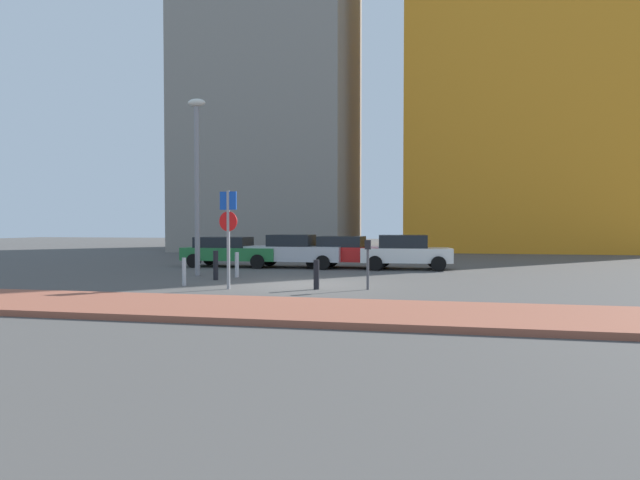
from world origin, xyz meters
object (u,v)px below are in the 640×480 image
parked_car_white (405,251)px  traffic_bollard_mid (316,275)px  parking_sign_post (228,227)px  street_lamp (197,172)px  parked_car_red (347,251)px  parked_car_green (230,251)px  parking_meter (368,258)px  traffic_bollard_near (216,265)px  parked_car_silver (294,251)px  traffic_bollard_far (237,265)px  traffic_bollard_edge (184,272)px

parked_car_white → traffic_bollard_mid: bearing=-107.1°
parked_car_white → traffic_bollard_mid: size_ratio=4.52×
parked_car_white → parking_sign_post: 9.70m
street_lamp → parked_car_red: bearing=43.0°
parked_car_green → parked_car_white: bearing=0.5°
parked_car_white → parking_meter: bearing=-96.5°
traffic_bollard_near → parking_meter: bearing=-16.9°
parked_car_silver → traffic_bollard_near: bearing=-103.8°
traffic_bollard_far → traffic_bollard_edge: traffic_bollard_far is taller
parked_car_silver → parked_car_white: parked_car_white is taller
parked_car_red → traffic_bollard_edge: (-4.16, -7.93, -0.30)m
traffic_bollard_edge → traffic_bollard_near: bearing=79.7°
parked_car_red → traffic_bollard_far: 6.11m
parking_meter → traffic_bollard_near: bearing=163.1°
parking_sign_post → traffic_bollard_far: bearing=106.4°
parked_car_green → traffic_bollard_mid: 9.61m
parked_car_silver → parking_meter: (4.16, -7.49, 0.19)m
street_lamp → traffic_bollard_near: street_lamp is taller
parked_car_silver → traffic_bollard_near: 5.98m
traffic_bollard_mid → parked_car_red: bearing=91.5°
parked_car_green → traffic_bollard_far: bearing=-66.0°
parked_car_silver → parking_meter: size_ratio=3.00×
traffic_bollard_far → parked_car_red: bearing=55.7°
parked_car_silver → parking_sign_post: parking_sign_post is taller
traffic_bollard_mid → traffic_bollard_far: 4.73m
parked_car_green → parking_meter: bearing=-45.7°
traffic_bollard_near → traffic_bollard_mid: traffic_bollard_near is taller
parking_sign_post → parking_meter: bearing=9.2°
traffic_bollard_far → parking_meter: bearing=-28.1°
parked_car_red → traffic_bollard_mid: (0.21, -8.05, -0.31)m
parked_car_white → traffic_bollard_mid: (-2.39, -7.77, -0.34)m
parked_car_red → parked_car_white: bearing=-6.1°
parking_meter → traffic_bollard_far: size_ratio=1.60×
parked_car_silver → parked_car_green: bearing=-179.5°
parking_meter → parked_car_white: bearing=83.5°
parked_car_green → traffic_bollard_near: parked_car_green is taller
traffic_bollard_mid → parked_car_silver: bearing=108.8°
traffic_bollard_mid → traffic_bollard_far: bearing=140.6°
traffic_bollard_edge → parking_sign_post: bearing=-18.2°
traffic_bollard_mid → traffic_bollard_edge: size_ratio=0.99×
parked_car_green → street_lamp: bearing=-84.9°
parked_car_white → traffic_bollard_edge: (-6.76, -7.65, -0.34)m
parked_car_green → parking_meter: 10.43m
parking_meter → traffic_bollard_mid: bearing=-171.4°
parked_car_silver → parked_car_red: (2.41, 0.32, -0.02)m
street_lamp → parking_sign_post: bearing=-53.9°
parking_sign_post → parked_car_green: bearing=110.8°
street_lamp → traffic_bollard_far: street_lamp is taller
traffic_bollard_mid → street_lamp: bearing=148.6°
parking_sign_post → street_lamp: size_ratio=0.44×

